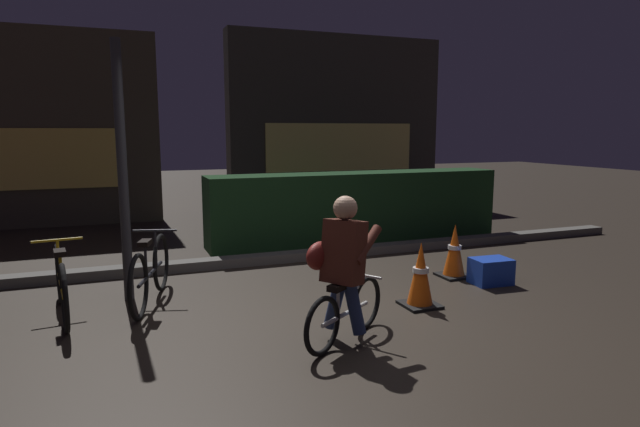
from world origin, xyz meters
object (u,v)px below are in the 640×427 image
at_px(parked_bike_center_left, 151,272).
at_px(traffic_cone_far, 454,252).
at_px(parked_bike_left_mid, 61,283).
at_px(traffic_cone_near, 420,275).
at_px(blue_crate, 491,271).
at_px(street_post, 123,173).
at_px(cyclist, 342,269).

xyz_separation_m(parked_bike_center_left, traffic_cone_far, (3.52, -0.26, -0.02)).
relative_size(parked_bike_left_mid, traffic_cone_near, 2.32).
bearing_deg(traffic_cone_near, traffic_cone_far, 39.66).
bearing_deg(blue_crate, street_post, 167.17).
distance_m(street_post, cyclist, 2.58).
relative_size(blue_crate, cyclist, 0.35).
height_order(parked_bike_left_mid, blue_crate, parked_bike_left_mid).
height_order(parked_bike_left_mid, cyclist, cyclist).
xyz_separation_m(traffic_cone_near, traffic_cone_far, (0.98, 0.81, -0.01)).
bearing_deg(parked_bike_left_mid, traffic_cone_near, -113.49).
relative_size(parked_bike_center_left, traffic_cone_far, 2.36).
bearing_deg(traffic_cone_near, street_post, 154.73).
xyz_separation_m(parked_bike_center_left, blue_crate, (3.74, -0.67, -0.18)).
xyz_separation_m(parked_bike_left_mid, traffic_cone_far, (4.34, -0.16, -0.01)).
distance_m(parked_bike_left_mid, blue_crate, 4.60).
xyz_separation_m(street_post, blue_crate, (3.95, -0.90, -1.19)).
bearing_deg(blue_crate, cyclist, -157.50).
bearing_deg(blue_crate, parked_bike_center_left, 169.82).
distance_m(traffic_cone_far, cyclist, 2.52).
relative_size(parked_bike_left_mid, traffic_cone_far, 2.38).
bearing_deg(parked_bike_left_mid, cyclist, -131.55).
bearing_deg(traffic_cone_near, cyclist, -153.37).
bearing_deg(traffic_cone_far, parked_bike_center_left, 175.74).
xyz_separation_m(traffic_cone_far, cyclist, (-2.09, -1.37, 0.32)).
bearing_deg(street_post, traffic_cone_far, -7.48).
relative_size(traffic_cone_near, traffic_cone_far, 1.03).
distance_m(parked_bike_left_mid, cyclist, 2.74).
distance_m(street_post, parked_bike_center_left, 1.05).
relative_size(traffic_cone_far, cyclist, 0.52).
xyz_separation_m(street_post, parked_bike_center_left, (0.21, -0.23, -1.00)).
distance_m(traffic_cone_near, blue_crate, 1.28).
xyz_separation_m(traffic_cone_far, blue_crate, (0.22, -0.41, -0.16)).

